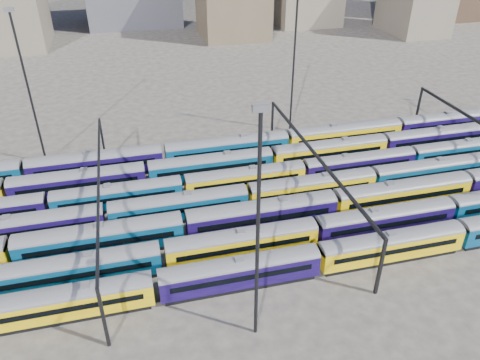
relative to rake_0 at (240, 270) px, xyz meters
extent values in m
plane|color=#3C3733|center=(4.90, 15.00, -2.49)|extent=(500.00, 500.00, 0.00)
cube|color=black|center=(-19.39, 0.00, -2.16)|extent=(17.85, 2.32, 0.66)
cube|color=#CDA408|center=(-19.39, 0.00, -0.47)|extent=(18.79, 2.72, 2.72)
cylinder|color=#4C4C51|center=(-19.39, 0.00, 0.89)|extent=(18.79, 2.72, 2.72)
cube|color=black|center=(-19.39, -1.38, -0.14)|extent=(16.53, 0.06, 0.70)
cube|color=black|center=(-19.39, 1.38, -0.14)|extent=(16.53, 0.06, 0.70)
cube|color=slate|center=(-19.39, 0.00, 1.62)|extent=(0.94, 0.85, 0.33)
cube|color=black|center=(0.00, 0.00, -2.16)|extent=(17.85, 2.32, 0.66)
cube|color=#100735|center=(0.00, 0.00, -0.47)|extent=(18.79, 2.72, 2.72)
cylinder|color=#4C4C51|center=(0.00, 0.00, 0.89)|extent=(18.79, 2.72, 2.72)
cube|color=black|center=(0.00, -1.38, -0.14)|extent=(16.53, 0.06, 0.70)
cube|color=black|center=(0.00, 1.38, -0.14)|extent=(16.53, 0.06, 0.70)
cube|color=slate|center=(0.00, 0.00, 1.62)|extent=(0.94, 0.85, 0.33)
cube|color=black|center=(19.39, 0.00, -2.16)|extent=(17.85, 2.32, 0.66)
cube|color=#CDA408|center=(19.39, 0.00, -0.47)|extent=(18.79, 2.72, 2.72)
cylinder|color=#4C4C51|center=(19.39, 0.00, 0.89)|extent=(18.79, 2.72, 2.72)
cube|color=black|center=(19.39, -1.38, -0.14)|extent=(16.53, 0.06, 0.70)
cube|color=black|center=(19.39, 1.38, -0.14)|extent=(16.53, 0.06, 0.70)
cube|color=slate|center=(19.39, 0.00, 1.62)|extent=(0.94, 0.85, 0.33)
cube|color=black|center=(-18.26, 5.00, -2.15)|extent=(18.22, 2.36, 0.67)
cube|color=#053152|center=(-18.26, 5.00, -0.43)|extent=(19.18, 2.78, 2.78)
cylinder|color=#4C4C51|center=(-18.26, 5.00, 0.96)|extent=(19.18, 2.78, 2.78)
cube|color=black|center=(-18.26, 3.59, -0.10)|extent=(16.88, 0.06, 0.72)
cube|color=black|center=(-18.26, 6.41, -0.10)|extent=(16.88, 0.06, 0.72)
cube|color=slate|center=(-18.26, 5.00, 1.70)|extent=(0.96, 0.86, 0.34)
cube|color=black|center=(1.52, 5.00, -2.15)|extent=(18.22, 2.36, 0.67)
cube|color=#CDA408|center=(1.52, 5.00, -0.43)|extent=(19.18, 2.78, 2.78)
cylinder|color=#4C4C51|center=(1.52, 5.00, 0.96)|extent=(19.18, 2.78, 2.78)
cube|color=black|center=(1.52, 3.59, -0.10)|extent=(16.88, 0.06, 0.72)
cube|color=black|center=(1.52, 6.41, -0.10)|extent=(16.88, 0.06, 0.72)
cube|color=slate|center=(1.52, 5.00, 1.70)|extent=(0.96, 0.86, 0.34)
cube|color=black|center=(21.29, 5.00, -2.15)|extent=(18.22, 2.36, 0.67)
cube|color=#100735|center=(21.29, 5.00, -0.43)|extent=(19.18, 2.78, 2.78)
cylinder|color=#4C4C51|center=(21.29, 5.00, 0.96)|extent=(19.18, 2.78, 2.78)
cube|color=black|center=(21.29, 3.59, -0.10)|extent=(16.88, 0.06, 0.72)
cube|color=black|center=(21.29, 6.41, -0.10)|extent=(16.88, 0.06, 0.72)
cube|color=slate|center=(21.29, 5.00, 1.70)|extent=(0.96, 0.86, 0.34)
cube|color=black|center=(-15.64, 10.00, -2.13)|extent=(19.59, 2.54, 0.72)
cube|color=#053152|center=(-15.64, 10.00, -0.27)|extent=(20.62, 2.99, 2.99)
cylinder|color=#4C4C51|center=(-15.64, 10.00, 1.22)|extent=(20.62, 2.99, 2.99)
cube|color=black|center=(-15.64, 8.49, 0.08)|extent=(18.14, 0.06, 0.77)
cube|color=black|center=(-15.64, 11.51, 0.08)|extent=(18.14, 0.06, 0.77)
cube|color=slate|center=(-15.64, 10.00, 2.02)|extent=(1.03, 0.93, 0.36)
cube|color=black|center=(5.58, 10.00, -2.13)|extent=(19.59, 2.54, 0.72)
cube|color=#100735|center=(5.58, 10.00, -0.27)|extent=(20.62, 2.99, 2.99)
cylinder|color=#4C4C51|center=(5.58, 10.00, 1.22)|extent=(20.62, 2.99, 2.99)
cube|color=black|center=(5.58, 8.49, 0.08)|extent=(18.14, 0.06, 0.77)
cube|color=black|center=(5.58, 11.51, 0.08)|extent=(18.14, 0.06, 0.77)
cube|color=slate|center=(5.58, 10.00, 2.02)|extent=(1.03, 0.93, 0.36)
cube|color=black|center=(26.80, 10.00, -2.13)|extent=(19.59, 2.54, 0.72)
cube|color=#CDA408|center=(26.80, 10.00, -0.27)|extent=(20.62, 2.99, 2.99)
cylinder|color=#4C4C51|center=(26.80, 10.00, 1.22)|extent=(20.62, 2.99, 2.99)
cube|color=black|center=(26.80, 8.49, 0.08)|extent=(18.14, 0.06, 0.77)
cube|color=black|center=(26.80, 11.51, 0.08)|extent=(18.14, 0.06, 0.77)
cube|color=slate|center=(26.80, 10.00, 2.02)|extent=(1.03, 0.93, 0.36)
cube|color=black|center=(-24.84, 15.00, -2.15)|extent=(18.28, 2.37, 0.67)
cube|color=#100735|center=(-24.84, 15.00, -0.42)|extent=(19.24, 2.79, 2.79)
cylinder|color=#4C4C51|center=(-24.84, 15.00, 0.97)|extent=(19.24, 2.79, 2.79)
cube|color=black|center=(-24.84, 13.59, -0.09)|extent=(16.93, 0.06, 0.72)
cube|color=black|center=(-24.84, 16.41, -0.09)|extent=(16.93, 0.06, 0.72)
cube|color=slate|center=(-24.84, 15.00, 1.72)|extent=(0.96, 0.87, 0.34)
cube|color=black|center=(-5.00, 15.00, -2.15)|extent=(18.28, 2.37, 0.67)
cube|color=#053152|center=(-5.00, 15.00, -0.42)|extent=(19.24, 2.79, 2.79)
cylinder|color=#4C4C51|center=(-5.00, 15.00, 0.97)|extent=(19.24, 2.79, 2.79)
cube|color=black|center=(-5.00, 13.59, -0.09)|extent=(16.93, 0.06, 0.72)
cube|color=black|center=(-5.00, 16.41, -0.09)|extent=(16.93, 0.06, 0.72)
cube|color=slate|center=(-5.00, 15.00, 1.72)|extent=(0.96, 0.87, 0.34)
cube|color=black|center=(14.85, 15.00, -2.15)|extent=(18.28, 2.37, 0.67)
cube|color=#CDA408|center=(14.85, 15.00, -0.42)|extent=(19.24, 2.79, 2.79)
cylinder|color=#4C4C51|center=(14.85, 15.00, 0.97)|extent=(19.24, 2.79, 2.79)
cube|color=black|center=(14.85, 13.59, -0.09)|extent=(16.93, 0.06, 0.72)
cube|color=black|center=(14.85, 16.41, -0.09)|extent=(16.93, 0.06, 0.72)
cube|color=slate|center=(14.85, 15.00, 1.72)|extent=(0.96, 0.87, 0.34)
cube|color=black|center=(34.69, 15.00, -2.15)|extent=(18.28, 2.37, 0.67)
cube|color=#053152|center=(34.69, 15.00, -0.42)|extent=(19.24, 2.79, 2.79)
cylinder|color=#4C4C51|center=(34.69, 15.00, 0.97)|extent=(19.24, 2.79, 2.79)
cube|color=black|center=(34.69, 13.59, -0.09)|extent=(16.93, 0.06, 0.72)
cube|color=black|center=(34.69, 16.41, -0.09)|extent=(16.93, 0.06, 0.72)
cube|color=slate|center=(34.69, 15.00, 1.72)|extent=(0.96, 0.87, 0.34)
cube|color=black|center=(-13.28, 20.00, -2.17)|extent=(17.61, 2.28, 0.65)
cube|color=#053152|center=(-13.28, 20.00, -0.50)|extent=(18.54, 2.69, 2.69)
cylinder|color=#4C4C51|center=(-13.28, 20.00, 0.85)|extent=(18.54, 2.69, 2.69)
cube|color=black|center=(-13.28, 18.64, -0.18)|extent=(16.31, 0.06, 0.70)
cube|color=black|center=(-13.28, 21.36, -0.18)|extent=(16.31, 0.06, 0.70)
cube|color=slate|center=(-13.28, 20.00, 1.56)|extent=(0.93, 0.83, 0.32)
cube|color=black|center=(5.86, 20.00, -2.17)|extent=(17.61, 2.28, 0.65)
cube|color=#CDA408|center=(5.86, 20.00, -0.50)|extent=(18.54, 2.69, 2.69)
cylinder|color=#4C4C51|center=(5.86, 20.00, 0.85)|extent=(18.54, 2.69, 2.69)
cube|color=black|center=(5.86, 18.64, -0.18)|extent=(16.31, 0.06, 0.70)
cube|color=black|center=(5.86, 21.36, -0.18)|extent=(16.31, 0.06, 0.70)
cube|color=slate|center=(5.86, 20.00, 1.56)|extent=(0.93, 0.83, 0.32)
cube|color=black|center=(25.00, 20.00, -2.17)|extent=(17.61, 2.28, 0.65)
cube|color=#100735|center=(25.00, 20.00, -0.50)|extent=(18.54, 2.69, 2.69)
cylinder|color=#4C4C51|center=(25.00, 20.00, 0.85)|extent=(18.54, 2.69, 2.69)
cube|color=black|center=(25.00, 18.64, -0.18)|extent=(16.31, 0.06, 0.70)
cube|color=black|center=(25.00, 21.36, -0.18)|extent=(16.31, 0.06, 0.70)
cube|color=slate|center=(25.00, 20.00, 1.56)|extent=(0.93, 0.83, 0.32)
cube|color=black|center=(44.13, 20.00, -2.17)|extent=(17.61, 2.28, 0.65)
cube|color=#053152|center=(44.13, 20.00, -0.50)|extent=(18.54, 2.69, 2.69)
cylinder|color=#4C4C51|center=(44.13, 20.00, 0.85)|extent=(18.54, 2.69, 2.69)
cube|color=black|center=(44.13, 18.64, -0.18)|extent=(16.31, 0.06, 0.70)
cube|color=black|center=(44.13, 21.36, -0.18)|extent=(16.31, 0.06, 0.70)
cube|color=slate|center=(44.13, 20.00, 1.56)|extent=(0.93, 0.83, 0.32)
cube|color=black|center=(-18.92, 25.00, -2.14)|extent=(18.84, 2.44, 0.69)
cube|color=#100735|center=(-18.92, 25.00, -0.36)|extent=(19.84, 2.88, 2.88)
cylinder|color=#4C4C51|center=(-18.92, 25.00, 1.08)|extent=(19.84, 2.88, 2.88)
cube|color=black|center=(-18.92, 23.54, -0.01)|extent=(17.46, 0.06, 0.74)
cube|color=black|center=(-18.92, 26.46, -0.01)|extent=(17.46, 0.06, 0.74)
cube|color=slate|center=(-18.92, 25.00, 1.85)|extent=(0.99, 0.89, 0.35)
cube|color=black|center=(1.51, 25.00, -2.14)|extent=(18.84, 2.44, 0.69)
cube|color=#053152|center=(1.51, 25.00, -0.36)|extent=(19.84, 2.88, 2.88)
cylinder|color=#4C4C51|center=(1.51, 25.00, 1.08)|extent=(19.84, 2.88, 2.88)
cube|color=black|center=(1.51, 23.54, -0.01)|extent=(17.46, 0.06, 0.74)
cube|color=black|center=(1.51, 26.46, -0.01)|extent=(17.46, 0.06, 0.74)
cube|color=slate|center=(1.51, 25.00, 1.85)|extent=(0.99, 0.89, 0.35)
cube|color=black|center=(21.95, 25.00, -2.14)|extent=(18.84, 2.44, 0.69)
cube|color=#CDA408|center=(21.95, 25.00, -0.36)|extent=(19.84, 2.88, 2.88)
cylinder|color=#4C4C51|center=(21.95, 25.00, 1.08)|extent=(19.84, 2.88, 2.88)
cube|color=black|center=(21.95, 23.54, -0.01)|extent=(17.46, 0.06, 0.74)
cube|color=black|center=(21.95, 26.46, -0.01)|extent=(17.46, 0.06, 0.74)
cube|color=slate|center=(21.95, 25.00, 1.85)|extent=(0.99, 0.89, 0.35)
cube|color=black|center=(42.38, 25.00, -2.14)|extent=(18.84, 2.44, 0.69)
cube|color=#100735|center=(42.38, 25.00, -0.36)|extent=(19.84, 2.88, 2.88)
cylinder|color=#4C4C51|center=(42.38, 25.00, 1.08)|extent=(19.84, 2.88, 2.88)
cube|color=black|center=(42.38, 23.54, -0.01)|extent=(17.46, 0.06, 0.74)
cube|color=black|center=(42.38, 26.46, -0.01)|extent=(17.46, 0.06, 0.74)
cube|color=slate|center=(42.38, 25.00, 1.85)|extent=(0.99, 0.89, 0.35)
cube|color=black|center=(-16.37, 30.00, -2.12)|extent=(20.01, 2.60, 0.74)
cube|color=#100735|center=(-16.37, 30.00, -0.23)|extent=(21.06, 3.05, 3.05)
cylinder|color=#4C4C51|center=(-16.37, 30.00, 1.30)|extent=(21.06, 3.05, 3.05)
cube|color=black|center=(-16.37, 28.45, 0.14)|extent=(18.54, 0.06, 0.79)
cube|color=black|center=(-16.37, 31.55, 0.14)|extent=(18.54, 0.06, 0.79)
cube|color=slate|center=(-16.37, 30.00, 2.11)|extent=(1.05, 0.95, 0.37)
cube|color=black|center=(5.30, 30.00, -2.12)|extent=(20.01, 2.60, 0.74)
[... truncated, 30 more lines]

